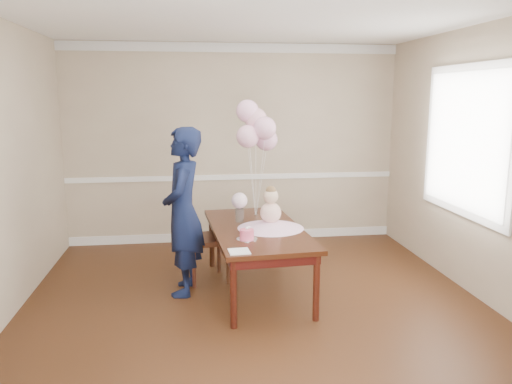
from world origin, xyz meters
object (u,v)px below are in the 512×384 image
at_px(dining_chair_seat, 207,239).
at_px(woman, 183,212).
at_px(dining_table_top, 257,230).
at_px(birthday_cake, 247,234).

relative_size(dining_chair_seat, woman, 0.27).
height_order(dining_table_top, birthday_cake, birthday_cake).
xyz_separation_m(birthday_cake, dining_chair_seat, (-0.36, 0.77, -0.26)).
xyz_separation_m(birthday_cake, woman, (-0.60, 0.46, 0.13)).
height_order(dining_chair_seat, woman, woman).
distance_m(dining_table_top, birthday_cake, 0.45).
relative_size(dining_table_top, woman, 1.05).
bearing_deg(birthday_cake, dining_table_top, 69.97).
bearing_deg(dining_table_top, birthday_cake, -113.96).
bearing_deg(dining_table_top, woman, 172.97).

